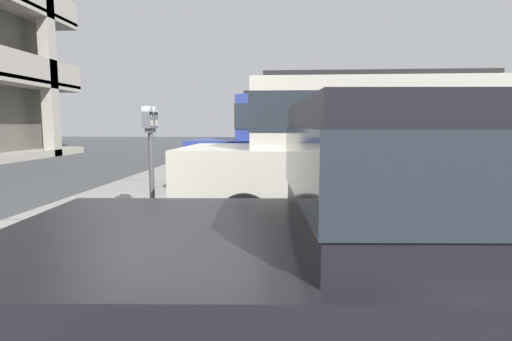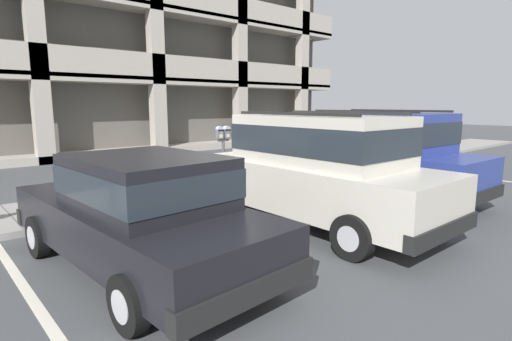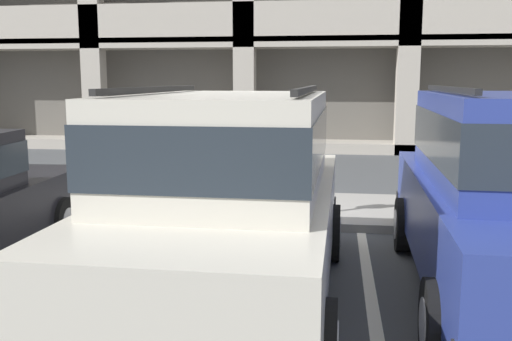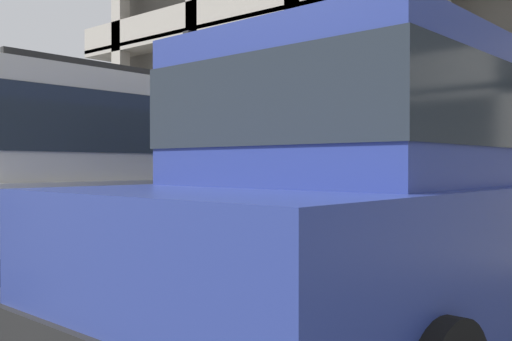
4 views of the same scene
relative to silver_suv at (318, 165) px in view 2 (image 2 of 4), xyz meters
The scene contains 8 objects.
ground_plane 2.76m from the silver_suv, 93.56° to the left, with size 80.00×80.00×0.10m.
sidewalk 3.95m from the silver_suv, 92.35° to the left, with size 40.00×2.20×0.12m.
parking_stall_lines 2.04m from the silver_suv, 40.10° to the left, with size 11.93×4.80×0.01m.
silver_suv is the anchor object (origin of this frame).
red_sedan 3.30m from the silver_suv, behind, with size 2.02×4.57×1.54m.
dark_hatchback 2.70m from the silver_suv, ahead, with size 2.12×4.83×2.03m.
parking_meter_near 2.87m from the silver_suv, 89.20° to the left, with size 0.35×0.12×1.55m.
fire_hydrant 5.41m from the silver_suv, 36.00° to the left, with size 0.30×0.30×0.70m.
Camera 2 is at (-5.29, -7.06, 2.17)m, focal length 28.00 mm.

